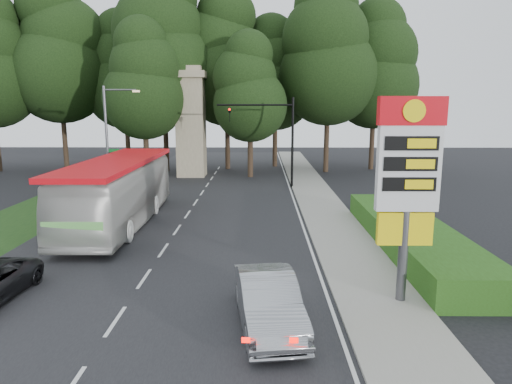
{
  "coord_description": "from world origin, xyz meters",
  "views": [
    {
      "loc": [
        4.48,
        -12.51,
        6.57
      ],
      "look_at": [
        4.23,
        10.43,
        2.2
      ],
      "focal_mm": 32.0,
      "sensor_mm": 36.0,
      "label": 1
    }
  ],
  "objects_px": {
    "streetlight_signs": "(109,134)",
    "traffic_signal_mast": "(276,130)",
    "sedan_silver": "(268,301)",
    "transit_bus": "(119,192)",
    "gas_station_pylon": "(408,173)",
    "monument": "(191,121)"
  },
  "relations": [
    {
      "from": "gas_station_pylon",
      "to": "transit_bus",
      "type": "bearing_deg",
      "value": 141.0
    },
    {
      "from": "gas_station_pylon",
      "to": "streetlight_signs",
      "type": "distance_m",
      "value": 25.74
    },
    {
      "from": "monument",
      "to": "sedan_silver",
      "type": "height_order",
      "value": "monument"
    },
    {
      "from": "streetlight_signs",
      "to": "transit_bus",
      "type": "distance_m",
      "value": 10.79
    },
    {
      "from": "monument",
      "to": "transit_bus",
      "type": "bearing_deg",
      "value": -94.43
    },
    {
      "from": "streetlight_signs",
      "to": "traffic_signal_mast",
      "type": "bearing_deg",
      "value": 8.92
    },
    {
      "from": "streetlight_signs",
      "to": "transit_bus",
      "type": "height_order",
      "value": "streetlight_signs"
    },
    {
      "from": "gas_station_pylon",
      "to": "traffic_signal_mast",
      "type": "relative_size",
      "value": 0.95
    },
    {
      "from": "traffic_signal_mast",
      "to": "sedan_silver",
      "type": "relative_size",
      "value": 1.49
    },
    {
      "from": "gas_station_pylon",
      "to": "streetlight_signs",
      "type": "height_order",
      "value": "streetlight_signs"
    },
    {
      "from": "gas_station_pylon",
      "to": "monument",
      "type": "xyz_separation_m",
      "value": [
        -11.2,
        28.01,
        0.66
      ]
    },
    {
      "from": "transit_bus",
      "to": "gas_station_pylon",
      "type": "bearing_deg",
      "value": -39.71
    },
    {
      "from": "transit_bus",
      "to": "sedan_silver",
      "type": "xyz_separation_m",
      "value": [
        8.08,
        -11.88,
        -1.03
      ]
    },
    {
      "from": "streetlight_signs",
      "to": "sedan_silver",
      "type": "xyz_separation_m",
      "value": [
        11.69,
        -21.71,
        -3.64
      ]
    },
    {
      "from": "transit_bus",
      "to": "sedan_silver",
      "type": "relative_size",
      "value": 2.71
    },
    {
      "from": "traffic_signal_mast",
      "to": "streetlight_signs",
      "type": "relative_size",
      "value": 0.9
    },
    {
      "from": "gas_station_pylon",
      "to": "traffic_signal_mast",
      "type": "bearing_deg",
      "value": 99.09
    },
    {
      "from": "streetlight_signs",
      "to": "monument",
      "type": "distance_m",
      "value": 9.44
    },
    {
      "from": "monument",
      "to": "transit_bus",
      "type": "distance_m",
      "value": 18.17
    },
    {
      "from": "traffic_signal_mast",
      "to": "transit_bus",
      "type": "height_order",
      "value": "traffic_signal_mast"
    },
    {
      "from": "gas_station_pylon",
      "to": "streetlight_signs",
      "type": "xyz_separation_m",
      "value": [
        -16.19,
        20.01,
        -0.01
      ]
    },
    {
      "from": "streetlight_signs",
      "to": "sedan_silver",
      "type": "distance_m",
      "value": 24.92
    }
  ]
}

